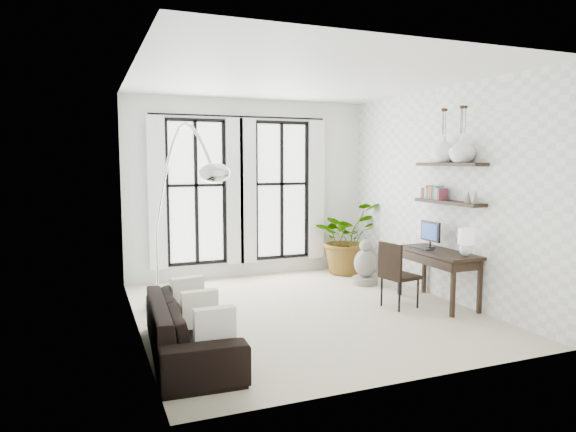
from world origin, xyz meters
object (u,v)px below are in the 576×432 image
desk_chair (396,271)px  desk (440,255)px  sofa (191,327)px  arc_lamp (181,170)px  plant (346,238)px  buddha (365,265)px

desk_chair → desk: bearing=-18.9°
sofa → arc_lamp: arc_lamp is taller
plant → desk_chair: plant is taller
plant → buddha: bearing=-96.9°
sofa → plant: 4.64m
sofa → arc_lamp: size_ratio=0.82×
sofa → arc_lamp: bearing=-2.8°
sofa → plant: (3.50, 3.02, 0.36)m
arc_lamp → buddha: arc_lamp is taller
buddha → arc_lamp: bearing=-161.2°
sofa → buddha: (3.39, 2.10, 0.02)m
desk → plant: bearing=95.7°
sofa → desk_chair: desk_chair is taller
buddha → sofa: bearing=-148.2°
desk → arc_lamp: bearing=174.0°
buddha → desk: bearing=-76.8°
desk_chair → buddha: 1.46m
desk → desk_chair: 0.72m
buddha → desk_chair: bearing=-103.1°
desk → arc_lamp: arc_lamp is taller
plant → arc_lamp: 4.18m
desk_chair → buddha: (0.33, 1.40, -0.21)m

